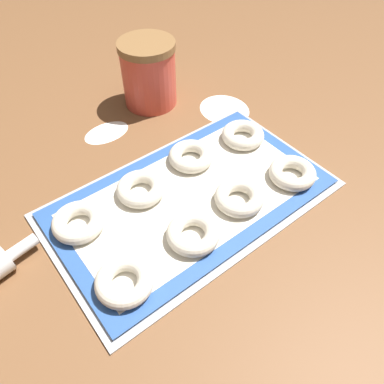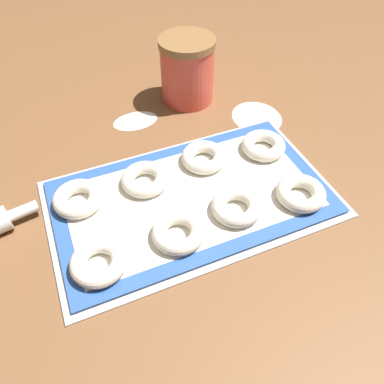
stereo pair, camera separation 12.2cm
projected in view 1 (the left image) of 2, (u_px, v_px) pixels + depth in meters
name	position (u px, v px, depth m)	size (l,w,h in m)	color
ground_plane	(193.00, 199.00, 0.70)	(2.80, 2.80, 0.00)	brown
baking_tray	(192.00, 199.00, 0.70)	(0.52, 0.31, 0.01)	#B2B5BA
baking_mat	(192.00, 197.00, 0.69)	(0.50, 0.28, 0.00)	#2D569E
bagel_front_far_left	(124.00, 281.00, 0.56)	(0.09, 0.09, 0.03)	silver
bagel_front_mid_left	(193.00, 234.00, 0.62)	(0.09, 0.09, 0.03)	silver
bagel_front_mid_right	(239.00, 197.00, 0.67)	(0.09, 0.09, 0.03)	silver
bagel_front_far_right	(292.00, 173.00, 0.71)	(0.09, 0.09, 0.03)	silver
bagel_back_far_left	(78.00, 222.00, 0.63)	(0.09, 0.09, 0.03)	silver
bagel_back_mid_left	(141.00, 189.00, 0.69)	(0.09, 0.09, 0.03)	silver
bagel_back_mid_right	(191.00, 156.00, 0.75)	(0.09, 0.09, 0.03)	silver
bagel_back_far_right	(243.00, 135.00, 0.79)	(0.09, 0.09, 0.03)	silver
flour_canister	(149.00, 74.00, 0.86)	(0.13, 0.13, 0.15)	#DB4C3D
flour_patch_near	(224.00, 109.00, 0.89)	(0.11, 0.13, 0.00)	white
flour_patch_far	(107.00, 132.00, 0.83)	(0.10, 0.07, 0.00)	white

